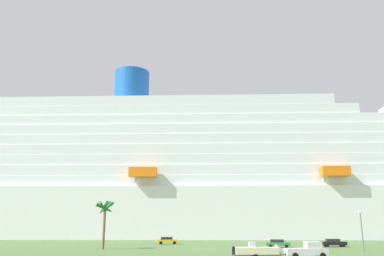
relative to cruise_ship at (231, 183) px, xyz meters
The scene contains 9 objects.
ground_plane 32.12m from the cruise_ship, 105.51° to the right, with size 600.00×600.00×0.00m, color #4C6B38.
cruise_ship is the anchor object (origin of this frame).
pickup_truck 75.61m from the cruise_ship, 84.04° to the right, with size 5.78×2.74×2.20m.
small_boat_on_trailer 75.90m from the cruise_ship, 89.04° to the right, with size 8.18×2.46×2.15m.
palm_tree 63.19m from the cruise_ship, 114.59° to the right, with size 3.80×3.37×8.80m.
street_lamp 64.01m from the cruise_ship, 71.15° to the right, with size 0.56×0.56×6.81m.
parked_car_yellow_taxi 45.41m from the cruise_ship, 112.61° to the right, with size 4.93×2.72×1.58m.
parked_car_green_wagon 53.86m from the cruise_ship, 81.97° to the right, with size 4.86×2.79×1.58m.
parked_car_black_coupe 53.28m from the cruise_ship, 68.14° to the right, with size 4.76×2.18×1.58m.
Camera 1 is at (2.57, -73.02, 4.66)m, focal length 35.50 mm.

